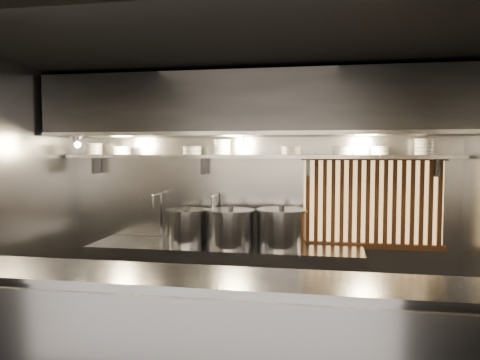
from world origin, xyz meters
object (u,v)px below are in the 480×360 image
(heat_lamp, at_px, (76,140))
(pendant_bulb, at_px, (244,149))
(stock_pot_mid, at_px, (231,228))
(stock_pot_left, at_px, (187,226))
(stock_pot_right, at_px, (282,228))

(heat_lamp, height_order, pendant_bulb, heat_lamp)
(stock_pot_mid, bearing_deg, stock_pot_left, 171.23)
(heat_lamp, bearing_deg, stock_pot_mid, 8.34)
(stock_pot_left, bearing_deg, stock_pot_right, -1.69)
(pendant_bulb, xyz_separation_m, stock_pot_mid, (-0.12, -0.10, -0.86))
(pendant_bulb, bearing_deg, stock_pot_mid, -140.09)
(heat_lamp, relative_size, stock_pot_mid, 0.59)
(stock_pot_left, bearing_deg, pendant_bulb, 2.18)
(stock_pot_left, bearing_deg, heat_lamp, -164.28)
(stock_pot_left, distance_m, stock_pot_mid, 0.52)
(heat_lamp, relative_size, stock_pot_right, 0.48)
(pendant_bulb, xyz_separation_m, stock_pot_left, (-0.64, -0.02, -0.87))
(heat_lamp, distance_m, stock_pot_left, 1.54)
(stock_pot_right, bearing_deg, stock_pot_left, 178.31)
(pendant_bulb, relative_size, stock_pot_mid, 0.31)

